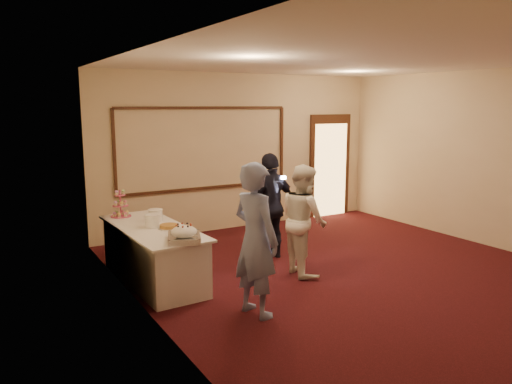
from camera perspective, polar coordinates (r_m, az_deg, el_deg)
floor at (r=7.30m, az=11.98°, el=-9.52°), size 7.00×7.00×0.00m
room_walls at (r=6.91m, az=12.59°, el=6.54°), size 6.04×7.04×3.02m
wall_molding at (r=9.41m, az=-5.79°, el=4.98°), size 3.45×0.04×1.55m
doorway at (r=11.00m, az=8.42°, el=2.92°), size 1.05×0.07×2.20m
buffet_table at (r=7.04m, az=-11.66°, el=-6.94°), size 0.94×2.19×0.77m
pavlova_tray at (r=6.16m, az=-8.23°, el=-4.77°), size 0.53×0.61×0.20m
cupcake_stand at (r=7.64m, az=-15.23°, el=-1.57°), size 0.30×0.30×0.44m
plate_stack_a at (r=6.91m, az=-11.74°, el=-3.22°), size 0.21×0.21×0.18m
plate_stack_b at (r=7.23m, az=-11.41°, el=-2.63°), size 0.21×0.21×0.17m
tart at (r=6.79m, az=-9.93°, el=-3.93°), size 0.28×0.28×0.06m
man at (r=5.69m, az=-0.04°, el=-5.48°), size 0.55×0.73×1.79m
woman at (r=7.14m, az=5.47°, el=-3.17°), size 0.72×0.86×1.58m
guest at (r=7.82m, az=1.73°, el=-1.63°), size 1.03×0.56×1.67m
camera_flash at (r=7.71m, az=3.16°, el=1.65°), size 0.07×0.04×0.05m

